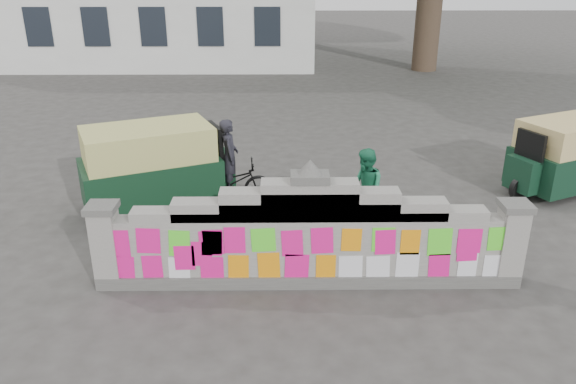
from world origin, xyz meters
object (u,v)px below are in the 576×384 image
pedestrian (365,189)px  rickshaw_right (568,154)px  cyclist_bike (230,182)px  cyclist_rider (230,168)px  rickshaw_left (154,167)px

pedestrian → rickshaw_right: 4.89m
cyclist_bike → rickshaw_right: size_ratio=0.60×
rickshaw_right → cyclist_rider: bearing=-19.6°
cyclist_rider → rickshaw_right: rickshaw_right is taller
cyclist_bike → rickshaw_left: rickshaw_left is taller
pedestrian → rickshaw_right: size_ratio=0.53×
cyclist_bike → rickshaw_left: 1.53m
rickshaw_right → rickshaw_left: bearing=-19.0°
cyclist_bike → rickshaw_right: (7.10, 0.66, 0.35)m
rickshaw_left → rickshaw_right: (8.55, 0.88, -0.07)m
rickshaw_left → cyclist_rider: bearing=-15.2°
cyclist_bike → rickshaw_left: bearing=91.8°
cyclist_rider → rickshaw_left: (-1.45, -0.22, 0.11)m
rickshaw_left → rickshaw_right: size_ratio=1.09×
cyclist_rider → pedestrian: size_ratio=1.00×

